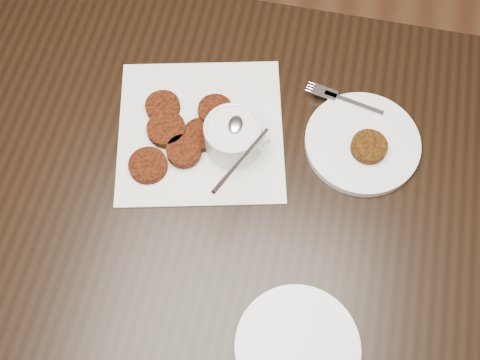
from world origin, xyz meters
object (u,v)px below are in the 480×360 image
(plate_with_patty, at_px, (363,141))
(sauce_ramekin, at_px, (232,127))
(napkin, at_px, (201,131))
(table, at_px, (217,289))
(plate_empty, at_px, (297,347))

(plate_with_patty, bearing_deg, sauce_ramekin, -167.07)
(napkin, bearing_deg, table, -72.76)
(table, relative_size, napkin, 5.33)
(sauce_ramekin, distance_m, plate_with_patty, 0.23)
(table, distance_m, plate_empty, 0.45)
(table, xyz_separation_m, plate_with_patty, (0.23, 0.21, 0.39))
(table, relative_size, sauce_ramekin, 11.64)
(plate_with_patty, distance_m, plate_empty, 0.37)
(table, distance_m, napkin, 0.42)
(plate_empty, bearing_deg, plate_with_patty, 81.52)
(napkin, xyz_separation_m, plate_empty, (0.23, -0.33, 0.00))
(sauce_ramekin, bearing_deg, napkin, 162.11)
(napkin, xyz_separation_m, plate_with_patty, (0.28, 0.03, 0.01))
(table, xyz_separation_m, sauce_ramekin, (0.01, 0.16, 0.44))
(table, distance_m, sauce_ramekin, 0.47)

